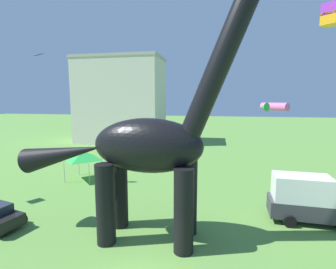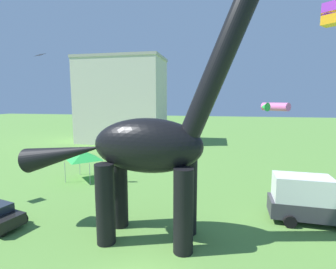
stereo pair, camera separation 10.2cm
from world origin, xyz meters
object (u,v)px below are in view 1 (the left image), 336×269
(dinosaur_sculpture, at_px, (147,145))
(parked_box_truck, at_px, (312,199))
(festival_canopy_tent, at_px, (83,155))
(kite_high_right, at_px, (39,55))
(kite_drifting, at_px, (272,107))
(person_strolling_adult, at_px, (123,173))
(kite_far_left, at_px, (331,15))

(dinosaur_sculpture, bearing_deg, parked_box_truck, 31.81)
(festival_canopy_tent, relative_size, kite_high_right, 2.25)
(kite_drifting, bearing_deg, kite_high_right, 175.89)
(parked_box_truck, xyz_separation_m, kite_drifting, (-1.33, 7.74, 5.93))
(parked_box_truck, bearing_deg, kite_drifting, 102.38)
(dinosaur_sculpture, distance_m, person_strolling_adult, 11.71)
(kite_drifting, height_order, kite_far_left, kite_far_left)
(dinosaur_sculpture, height_order, kite_high_right, dinosaur_sculpture)
(parked_box_truck, bearing_deg, kite_high_right, 163.32)
(festival_canopy_tent, relative_size, kite_drifting, 1.10)
(parked_box_truck, distance_m, kite_high_right, 31.38)
(person_strolling_adult, bearing_deg, festival_canopy_tent, -91.12)
(kite_drifting, bearing_deg, festival_canopy_tent, -173.28)
(parked_box_truck, bearing_deg, person_strolling_adult, 163.44)
(parked_box_truck, relative_size, kite_drifting, 1.98)
(festival_canopy_tent, bearing_deg, kite_high_right, 151.56)
(dinosaur_sculpture, distance_m, kite_far_left, 13.59)
(festival_canopy_tent, height_order, kite_far_left, kite_far_left)
(dinosaur_sculpture, bearing_deg, festival_canopy_tent, 145.71)
(person_strolling_adult, bearing_deg, kite_far_left, 71.41)
(dinosaur_sculpture, bearing_deg, person_strolling_adult, 129.48)
(person_strolling_adult, bearing_deg, kite_high_right, -108.72)
(kite_high_right, bearing_deg, kite_far_left, -19.40)
(festival_canopy_tent, xyz_separation_m, kite_high_right, (-7.51, 4.07, 10.99))
(kite_drifting, bearing_deg, person_strolling_adult, -170.65)
(parked_box_truck, distance_m, kite_drifting, 9.84)
(parked_box_truck, height_order, festival_canopy_tent, parked_box_truck)
(kite_far_left, bearing_deg, kite_drifting, 100.99)
(festival_canopy_tent, bearing_deg, person_strolling_adult, -1.88)
(kite_high_right, height_order, kite_far_left, kite_far_left)
(parked_box_truck, height_order, kite_high_right, kite_high_right)
(festival_canopy_tent, bearing_deg, dinosaur_sculpture, -44.87)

